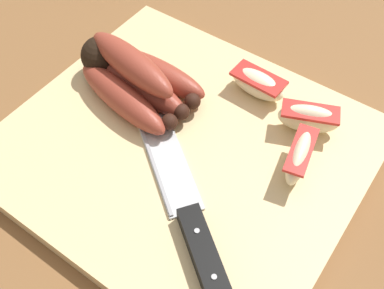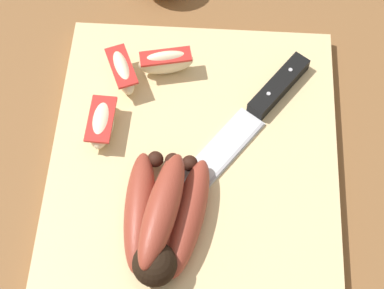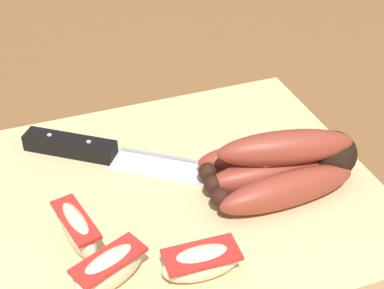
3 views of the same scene
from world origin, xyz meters
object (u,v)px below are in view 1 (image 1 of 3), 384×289
object	(u,v)px
banana_bunch	(133,77)
chefs_knife	(188,213)
apple_wedge_near	(258,84)
apple_wedge_far	(309,118)
apple_wedge_middle	(299,156)

from	to	relation	value
banana_bunch	chefs_knife	distance (m)	0.18
chefs_knife	apple_wedge_near	distance (m)	0.18
apple_wedge_far	chefs_knife	bearing A→B (deg)	75.25
banana_bunch	apple_wedge_far	size ratio (longest dim) A/B	2.24
banana_bunch	apple_wedge_near	xyz separation A→B (m)	(-0.12, -0.08, -0.01)
banana_bunch	chefs_knife	world-z (taller)	banana_bunch
apple_wedge_near	apple_wedge_far	world-z (taller)	apple_wedge_far
apple_wedge_middle	apple_wedge_near	bearing A→B (deg)	-37.93
chefs_knife	apple_wedge_far	world-z (taller)	apple_wedge_far
chefs_knife	apple_wedge_far	xyz separation A→B (m)	(-0.04, -0.16, 0.01)
apple_wedge_near	apple_wedge_far	xyz separation A→B (m)	(-0.07, 0.02, 0.00)
apple_wedge_near	banana_bunch	bearing A→B (deg)	34.65
apple_wedge_middle	apple_wedge_far	bearing A→B (deg)	-73.45
apple_wedge_middle	apple_wedge_far	distance (m)	0.05
banana_bunch	apple_wedge_near	world-z (taller)	banana_bunch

